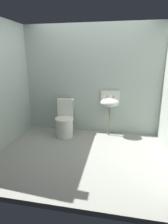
% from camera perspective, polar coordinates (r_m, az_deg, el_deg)
% --- Properties ---
extents(ground_plane, '(3.43, 2.57, 0.08)m').
position_cam_1_polar(ground_plane, '(3.45, -0.88, -13.17)').
color(ground_plane, gray).
extents(wall_back, '(3.43, 0.10, 2.38)m').
position_cam_1_polar(wall_back, '(4.14, 2.30, 9.90)').
color(wall_back, '#A3B4AB').
rests_on(wall_back, ground).
extents(wall_left, '(0.10, 2.37, 2.38)m').
position_cam_1_polar(wall_left, '(3.76, -24.90, 7.71)').
color(wall_left, '#A0B1A8').
rests_on(wall_left, ground).
extents(toilet_near_wall, '(0.47, 0.64, 0.78)m').
position_cam_1_polar(toilet_near_wall, '(4.07, -6.05, -2.87)').
color(toilet_near_wall, silver).
rests_on(toilet_near_wall, ground).
extents(sink, '(0.42, 0.35, 0.99)m').
position_cam_1_polar(sink, '(3.96, 8.12, 3.06)').
color(sink, '#6A6A5A').
rests_on(sink, ground).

